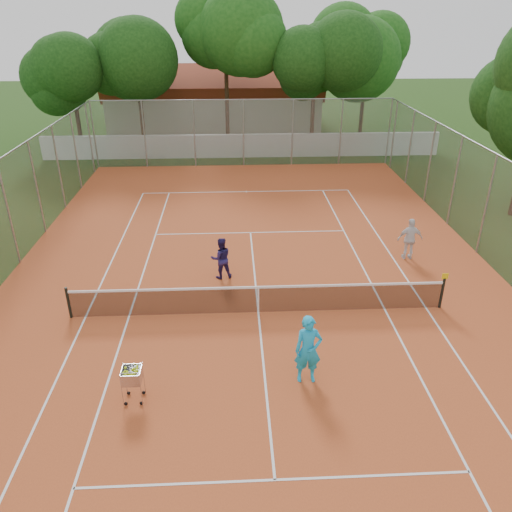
{
  "coord_description": "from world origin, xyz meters",
  "views": [
    {
      "loc": [
        -0.75,
        -13.56,
        8.75
      ],
      "look_at": [
        0.0,
        1.5,
        1.3
      ],
      "focal_mm": 35.0,
      "sensor_mm": 36.0,
      "label": 1
    }
  ],
  "objects_px": {
    "clubhouse": "(215,99)",
    "player_far_right": "(410,239)",
    "player_near": "(308,350)",
    "ball_hopper": "(133,384)",
    "player_far_left": "(221,258)",
    "tennis_net": "(258,299)"
  },
  "relations": [
    {
      "from": "player_far_left",
      "to": "player_near",
      "type": "bearing_deg",
      "value": 99.39
    },
    {
      "from": "clubhouse",
      "to": "ball_hopper",
      "type": "height_order",
      "value": "clubhouse"
    },
    {
      "from": "player_near",
      "to": "ball_hopper",
      "type": "xyz_separation_m",
      "value": [
        -4.38,
        -0.55,
        -0.44
      ]
    },
    {
      "from": "player_near",
      "to": "ball_hopper",
      "type": "distance_m",
      "value": 4.44
    },
    {
      "from": "player_far_left",
      "to": "player_far_right",
      "type": "xyz_separation_m",
      "value": [
        7.25,
        1.18,
        0.05
      ]
    },
    {
      "from": "clubhouse",
      "to": "player_near",
      "type": "relative_size",
      "value": 8.56
    },
    {
      "from": "tennis_net",
      "to": "ball_hopper",
      "type": "height_order",
      "value": "ball_hopper"
    },
    {
      "from": "clubhouse",
      "to": "player_far_right",
      "type": "height_order",
      "value": "clubhouse"
    },
    {
      "from": "player_far_left",
      "to": "player_far_right",
      "type": "relative_size",
      "value": 0.93
    },
    {
      "from": "tennis_net",
      "to": "player_far_right",
      "type": "bearing_deg",
      "value": 30.77
    },
    {
      "from": "player_far_left",
      "to": "ball_hopper",
      "type": "relative_size",
      "value": 1.49
    },
    {
      "from": "clubhouse",
      "to": "ball_hopper",
      "type": "distance_m",
      "value": 32.93
    },
    {
      "from": "player_far_right",
      "to": "ball_hopper",
      "type": "bearing_deg",
      "value": 39.61
    },
    {
      "from": "player_far_right",
      "to": "ball_hopper",
      "type": "distance_m",
      "value": 11.95
    },
    {
      "from": "player_near",
      "to": "ball_hopper",
      "type": "bearing_deg",
      "value": -173.61
    },
    {
      "from": "tennis_net",
      "to": "player_far_left",
      "type": "bearing_deg",
      "value": 116.56
    },
    {
      "from": "player_far_left",
      "to": "ball_hopper",
      "type": "height_order",
      "value": "player_far_left"
    },
    {
      "from": "tennis_net",
      "to": "player_far_left",
      "type": "xyz_separation_m",
      "value": [
        -1.21,
        2.42,
        0.28
      ]
    },
    {
      "from": "player_near",
      "to": "player_far_right",
      "type": "xyz_separation_m",
      "value": [
        4.95,
        6.91,
        -0.13
      ]
    },
    {
      "from": "tennis_net",
      "to": "player_far_left",
      "type": "distance_m",
      "value": 2.72
    },
    {
      "from": "player_far_left",
      "to": "player_far_right",
      "type": "distance_m",
      "value": 7.35
    },
    {
      "from": "tennis_net",
      "to": "clubhouse",
      "type": "xyz_separation_m",
      "value": [
        -2.0,
        29.0,
        1.69
      ]
    }
  ]
}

